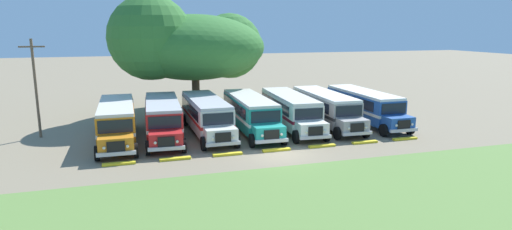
{
  "coord_description": "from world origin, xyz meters",
  "views": [
    {
      "loc": [
        -9.69,
        -25.83,
        8.35
      ],
      "look_at": [
        0.0,
        5.73,
        1.6
      ],
      "focal_mm": 30.03,
      "sensor_mm": 36.0,
      "label": 1
    }
  ],
  "objects_px": {
    "parked_bus_slot_3": "(251,112)",
    "parked_bus_slot_6": "(365,105)",
    "parked_bus_slot_4": "(291,110)",
    "parked_bus_slot_5": "(326,107)",
    "parked_bus_slot_0": "(117,120)",
    "broad_shade_tree": "(190,45)",
    "parked_bus_slot_2": "(206,114)",
    "utility_pole": "(36,86)",
    "parked_bus_slot_1": "(163,117)"
  },
  "relations": [
    {
      "from": "parked_bus_slot_3",
      "to": "parked_bus_slot_6",
      "type": "bearing_deg",
      "value": 91.58
    },
    {
      "from": "parked_bus_slot_4",
      "to": "parked_bus_slot_5",
      "type": "distance_m",
      "value": 3.31
    },
    {
      "from": "parked_bus_slot_0",
      "to": "parked_bus_slot_5",
      "type": "distance_m",
      "value": 17.28
    },
    {
      "from": "parked_bus_slot_0",
      "to": "parked_bus_slot_4",
      "type": "distance_m",
      "value": 13.97
    },
    {
      "from": "broad_shade_tree",
      "to": "parked_bus_slot_0",
      "type": "bearing_deg",
      "value": -126.71
    },
    {
      "from": "parked_bus_slot_0",
      "to": "parked_bus_slot_6",
      "type": "distance_m",
      "value": 21.04
    },
    {
      "from": "parked_bus_slot_2",
      "to": "utility_pole",
      "type": "bearing_deg",
      "value": -101.9
    },
    {
      "from": "parked_bus_slot_3",
      "to": "parked_bus_slot_4",
      "type": "distance_m",
      "value": 3.54
    },
    {
      "from": "parked_bus_slot_2",
      "to": "utility_pole",
      "type": "distance_m",
      "value": 13.07
    },
    {
      "from": "parked_bus_slot_0",
      "to": "parked_bus_slot_5",
      "type": "xyz_separation_m",
      "value": [
        17.28,
        0.21,
        0.0
      ]
    },
    {
      "from": "parked_bus_slot_1",
      "to": "parked_bus_slot_0",
      "type": "bearing_deg",
      "value": -82.65
    },
    {
      "from": "parked_bus_slot_3",
      "to": "broad_shade_tree",
      "type": "height_order",
      "value": "broad_shade_tree"
    },
    {
      "from": "broad_shade_tree",
      "to": "utility_pole",
      "type": "bearing_deg",
      "value": -152.78
    },
    {
      "from": "parked_bus_slot_5",
      "to": "broad_shade_tree",
      "type": "relative_size",
      "value": 0.71
    },
    {
      "from": "parked_bus_slot_3",
      "to": "parked_bus_slot_6",
      "type": "xyz_separation_m",
      "value": [
        10.6,
        0.01,
        0.0
      ]
    },
    {
      "from": "parked_bus_slot_0",
      "to": "utility_pole",
      "type": "bearing_deg",
      "value": -115.87
    },
    {
      "from": "parked_bus_slot_0",
      "to": "parked_bus_slot_1",
      "type": "bearing_deg",
      "value": 94.55
    },
    {
      "from": "parked_bus_slot_3",
      "to": "parked_bus_slot_5",
      "type": "relative_size",
      "value": 1.0
    },
    {
      "from": "parked_bus_slot_2",
      "to": "broad_shade_tree",
      "type": "relative_size",
      "value": 0.71
    },
    {
      "from": "parked_bus_slot_2",
      "to": "parked_bus_slot_3",
      "type": "relative_size",
      "value": 1.0
    },
    {
      "from": "parked_bus_slot_0",
      "to": "parked_bus_slot_1",
      "type": "xyz_separation_m",
      "value": [
        3.4,
        0.25,
        0.0
      ]
    },
    {
      "from": "parked_bus_slot_4",
      "to": "utility_pole",
      "type": "relative_size",
      "value": 1.44
    },
    {
      "from": "parked_bus_slot_5",
      "to": "utility_pole",
      "type": "bearing_deg",
      "value": -94.58
    },
    {
      "from": "parked_bus_slot_5",
      "to": "broad_shade_tree",
      "type": "bearing_deg",
      "value": -129.87
    },
    {
      "from": "parked_bus_slot_6",
      "to": "broad_shade_tree",
      "type": "xyz_separation_m",
      "value": [
        -14.04,
        9.32,
        5.08
      ]
    },
    {
      "from": "parked_bus_slot_2",
      "to": "parked_bus_slot_5",
      "type": "height_order",
      "value": "same"
    },
    {
      "from": "parked_bus_slot_0",
      "to": "parked_bus_slot_2",
      "type": "height_order",
      "value": "same"
    },
    {
      "from": "parked_bus_slot_0",
      "to": "parked_bus_slot_2",
      "type": "relative_size",
      "value": 1.0
    },
    {
      "from": "parked_bus_slot_3",
      "to": "parked_bus_slot_6",
      "type": "distance_m",
      "value": 10.6
    },
    {
      "from": "parked_bus_slot_1",
      "to": "parked_bus_slot_4",
      "type": "height_order",
      "value": "same"
    },
    {
      "from": "parked_bus_slot_3",
      "to": "parked_bus_slot_5",
      "type": "bearing_deg",
      "value": 92.84
    },
    {
      "from": "parked_bus_slot_1",
      "to": "parked_bus_slot_6",
      "type": "bearing_deg",
      "value": 92.46
    },
    {
      "from": "parked_bus_slot_4",
      "to": "parked_bus_slot_2",
      "type": "bearing_deg",
      "value": -88.32
    },
    {
      "from": "parked_bus_slot_3",
      "to": "parked_bus_slot_4",
      "type": "height_order",
      "value": "same"
    },
    {
      "from": "parked_bus_slot_1",
      "to": "broad_shade_tree",
      "type": "distance_m",
      "value": 11.05
    },
    {
      "from": "parked_bus_slot_0",
      "to": "utility_pole",
      "type": "distance_m",
      "value": 6.87
    },
    {
      "from": "parked_bus_slot_1",
      "to": "parked_bus_slot_5",
      "type": "bearing_deg",
      "value": 92.89
    },
    {
      "from": "parked_bus_slot_4",
      "to": "utility_pole",
      "type": "bearing_deg",
      "value": -94.56
    },
    {
      "from": "parked_bus_slot_0",
      "to": "parked_bus_slot_2",
      "type": "xyz_separation_m",
      "value": [
        6.83,
        0.3,
        0.0
      ]
    },
    {
      "from": "parked_bus_slot_5",
      "to": "utility_pole",
      "type": "relative_size",
      "value": 1.44
    },
    {
      "from": "parked_bus_slot_5",
      "to": "parked_bus_slot_6",
      "type": "distance_m",
      "value": 3.77
    },
    {
      "from": "parked_bus_slot_5",
      "to": "parked_bus_slot_6",
      "type": "height_order",
      "value": "same"
    },
    {
      "from": "parked_bus_slot_4",
      "to": "parked_bus_slot_5",
      "type": "bearing_deg",
      "value": 95.37
    },
    {
      "from": "parked_bus_slot_0",
      "to": "parked_bus_slot_1",
      "type": "relative_size",
      "value": 0.99
    },
    {
      "from": "broad_shade_tree",
      "to": "parked_bus_slot_2",
      "type": "bearing_deg",
      "value": -91.07
    },
    {
      "from": "broad_shade_tree",
      "to": "utility_pole",
      "type": "distance_m",
      "value": 14.59
    },
    {
      "from": "parked_bus_slot_0",
      "to": "parked_bus_slot_6",
      "type": "height_order",
      "value": "same"
    },
    {
      "from": "parked_bus_slot_1",
      "to": "parked_bus_slot_2",
      "type": "height_order",
      "value": "same"
    },
    {
      "from": "parked_bus_slot_2",
      "to": "parked_bus_slot_3",
      "type": "height_order",
      "value": "same"
    },
    {
      "from": "parked_bus_slot_6",
      "to": "parked_bus_slot_0",
      "type": "bearing_deg",
      "value": -89.74
    }
  ]
}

